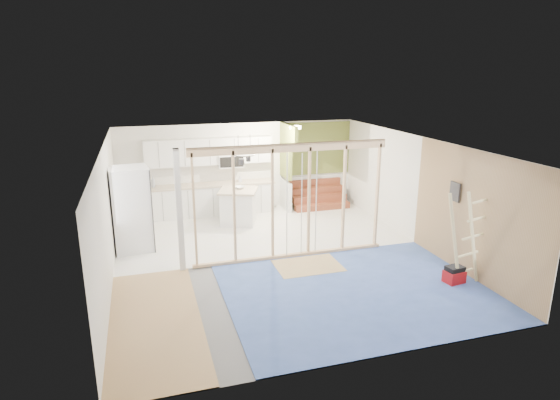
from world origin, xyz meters
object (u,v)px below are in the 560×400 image
object	(u,v)px
ladder	(466,238)
island	(239,207)
fridge	(132,209)
toolbox	(454,275)

from	to	relation	value
ladder	island	bearing A→B (deg)	129.85
fridge	toolbox	distance (m)	7.15
toolbox	fridge	bearing A→B (deg)	140.51
island	toolbox	size ratio (longest dim) A/B	3.07
island	ladder	world-z (taller)	ladder
fridge	island	distance (m)	3.04
toolbox	ladder	bearing A→B (deg)	-40.52
island	ladder	xyz separation A→B (m)	(3.44, -4.97, 0.48)
fridge	toolbox	size ratio (longest dim) A/B	4.79
ladder	fridge	bearing A→B (deg)	153.84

